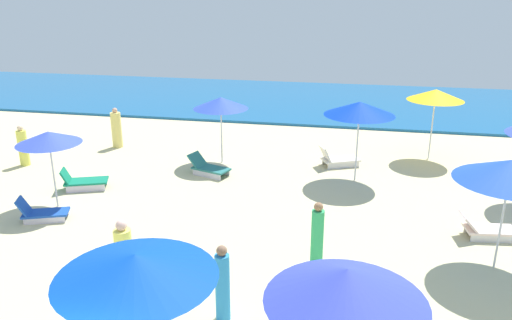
# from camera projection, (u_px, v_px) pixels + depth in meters

# --- Properties ---
(ocean) EXTENTS (60.00, 10.95, 0.12)m
(ocean) POSITION_uv_depth(u_px,v_px,m) (294.00, 100.00, 28.54)
(ocean) COLOR #175C96
(ocean) RESTS_ON ground_plane
(umbrella_0) EXTENTS (2.22, 2.22, 2.62)m
(umbrella_0) POSITION_uv_depth(u_px,v_px,m) (346.00, 285.00, 6.61)
(umbrella_0) COLOR silver
(umbrella_0) RESTS_ON ground_plane
(umbrella_1) EXTENTS (2.42, 2.42, 2.45)m
(umbrella_1) POSITION_uv_depth(u_px,v_px,m) (136.00, 266.00, 7.27)
(umbrella_1) COLOR silver
(umbrella_1) RESTS_ON ground_plane
(umbrella_2) EXTENTS (1.97, 1.97, 2.44)m
(umbrella_2) POSITION_uv_depth(u_px,v_px,m) (221.00, 103.00, 17.77)
(umbrella_2) COLOR silver
(umbrella_2) RESTS_ON ground_plane
(lounge_chair_2_0) EXTENTS (1.56, 1.06, 0.68)m
(lounge_chair_2_0) POSITION_uv_depth(u_px,v_px,m) (208.00, 168.00, 17.21)
(lounge_chair_2_0) COLOR silver
(lounge_chair_2_0) RESTS_ON ground_plane
(umbrella_3) EXTENTS (2.28, 2.28, 2.67)m
(umbrella_3) POSITION_uv_depth(u_px,v_px,m) (360.00, 109.00, 15.99)
(umbrella_3) COLOR silver
(umbrella_3) RESTS_ON ground_plane
(lounge_chair_3_0) EXTENTS (1.56, 1.18, 0.77)m
(lounge_chair_3_0) POSITION_uv_depth(u_px,v_px,m) (337.00, 159.00, 18.04)
(lounge_chair_3_0) COLOR silver
(lounge_chair_3_0) RESTS_ON ground_plane
(umbrella_4) EXTENTS (2.02, 2.02, 2.64)m
(umbrella_4) POSITION_uv_depth(u_px,v_px,m) (436.00, 95.00, 18.09)
(umbrella_4) COLOR silver
(umbrella_4) RESTS_ON ground_plane
(umbrella_5) EXTENTS (1.81, 1.81, 2.29)m
(umbrella_5) POSITION_uv_depth(u_px,v_px,m) (48.00, 138.00, 14.07)
(umbrella_5) COLOR silver
(umbrella_5) RESTS_ON ground_plane
(lounge_chair_5_0) EXTENTS (1.41, 0.98, 0.69)m
(lounge_chair_5_0) POSITION_uv_depth(u_px,v_px,m) (42.00, 213.00, 13.80)
(lounge_chair_5_0) COLOR silver
(lounge_chair_5_0) RESTS_ON ground_plane
(lounge_chair_5_1) EXTENTS (1.52, 1.08, 0.70)m
(lounge_chair_5_1) POSITION_uv_depth(u_px,v_px,m) (83.00, 181.00, 15.96)
(lounge_chair_5_1) COLOR silver
(lounge_chair_5_1) RESTS_ON ground_plane
(umbrella_7) EXTENTS (2.36, 2.36, 2.62)m
(umbrella_7) POSITION_uv_depth(u_px,v_px,m) (511.00, 171.00, 10.77)
(umbrella_7) COLOR silver
(umbrella_7) RESTS_ON ground_plane
(lounge_chair_7_0) EXTENTS (1.47, 0.79, 0.64)m
(lounge_chair_7_0) POSITION_uv_depth(u_px,v_px,m) (486.00, 229.00, 12.83)
(lounge_chair_7_0) COLOR silver
(lounge_chair_7_0) RESTS_ON ground_plane
(beachgoer_1) EXTENTS (0.38, 0.38, 1.59)m
(beachgoer_1) POSITION_uv_depth(u_px,v_px,m) (223.00, 285.00, 9.49)
(beachgoer_1) COLOR #3094DD
(beachgoer_1) RESTS_ON ground_plane
(beachgoer_2) EXTENTS (0.45, 0.45, 1.62)m
(beachgoer_2) POSITION_uv_depth(u_px,v_px,m) (117.00, 129.00, 20.05)
(beachgoer_2) COLOR #E9D36E
(beachgoer_2) RESTS_ON ground_plane
(beachgoer_4) EXTENTS (0.38, 0.38, 1.70)m
(beachgoer_4) POSITION_uv_depth(u_px,v_px,m) (125.00, 260.00, 10.28)
(beachgoer_4) COLOR #F8F368
(beachgoer_4) RESTS_ON ground_plane
(beachgoer_6) EXTENTS (0.29, 0.29, 1.62)m
(beachgoer_6) POSITION_uv_depth(u_px,v_px,m) (317.00, 237.00, 11.29)
(beachgoer_6) COLOR #32B065
(beachgoer_6) RESTS_ON ground_plane
(beachgoer_7) EXTENTS (0.47, 0.47, 1.49)m
(beachgoer_7) POSITION_uv_depth(u_px,v_px,m) (23.00, 147.00, 17.99)
(beachgoer_7) COLOR #E1DE57
(beachgoer_7) RESTS_ON ground_plane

